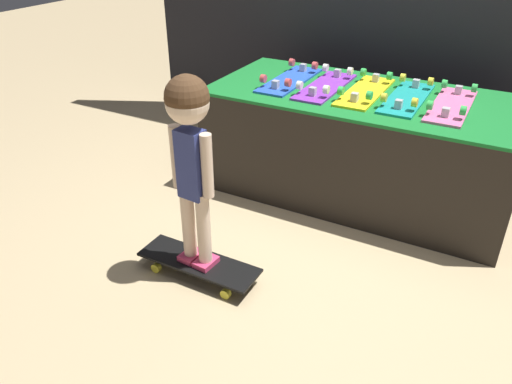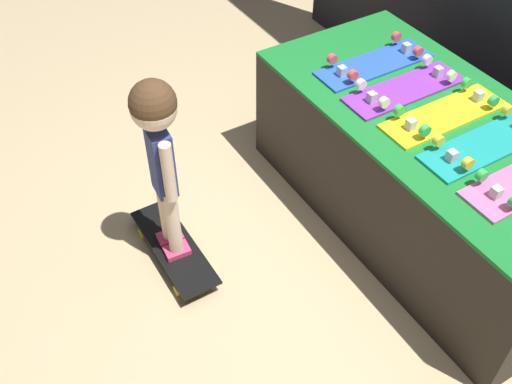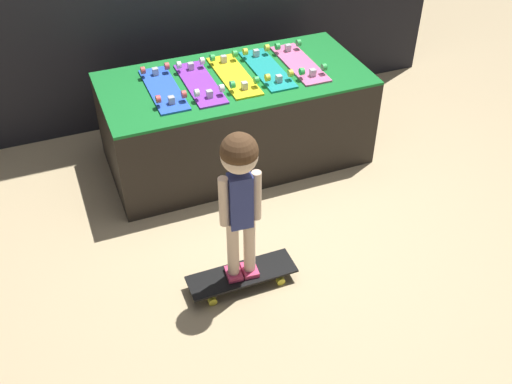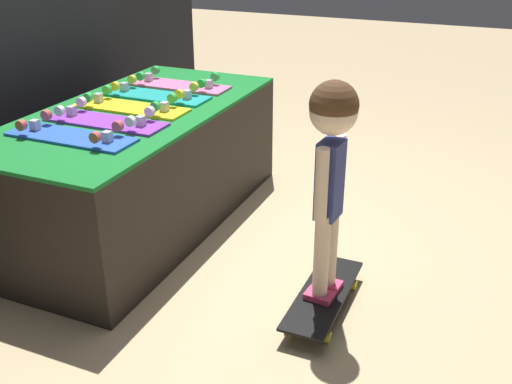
% 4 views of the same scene
% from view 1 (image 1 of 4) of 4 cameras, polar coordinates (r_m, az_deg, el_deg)
% --- Properties ---
extents(ground_plane, '(16.00, 16.00, 0.00)m').
position_cam_1_polar(ground_plane, '(3.05, 7.38, -4.85)').
color(ground_plane, tan).
extents(display_rack, '(1.93, 0.92, 0.70)m').
position_cam_1_polar(display_rack, '(3.40, 11.66, 5.34)').
color(display_rack, black).
rests_on(display_rack, ground_plane).
extents(skateboard_blue_on_rack, '(0.21, 0.66, 0.09)m').
position_cam_1_polar(skateboard_blue_on_rack, '(3.44, 3.89, 12.78)').
color(skateboard_blue_on_rack, blue).
rests_on(skateboard_blue_on_rack, display_rack).
extents(skateboard_purple_on_rack, '(0.21, 0.66, 0.09)m').
position_cam_1_polar(skateboard_purple_on_rack, '(3.33, 7.94, 12.00)').
color(skateboard_purple_on_rack, purple).
rests_on(skateboard_purple_on_rack, display_rack).
extents(skateboard_yellow_on_rack, '(0.21, 0.66, 0.09)m').
position_cam_1_polar(skateboard_yellow_on_rack, '(3.28, 12.39, 11.27)').
color(skateboard_yellow_on_rack, yellow).
rests_on(skateboard_yellow_on_rack, display_rack).
extents(skateboard_teal_on_rack, '(0.21, 0.66, 0.09)m').
position_cam_1_polar(skateboard_teal_on_rack, '(3.22, 16.89, 10.37)').
color(skateboard_teal_on_rack, teal).
rests_on(skateboard_teal_on_rack, display_rack).
extents(skateboard_pink_on_rack, '(0.21, 0.66, 0.09)m').
position_cam_1_polar(skateboard_pink_on_rack, '(3.18, 21.45, 9.33)').
color(skateboard_pink_on_rack, pink).
rests_on(skateboard_pink_on_rack, display_rack).
extents(skateboard_on_floor, '(0.67, 0.21, 0.09)m').
position_cam_1_polar(skateboard_on_floor, '(2.70, -6.56, -8.13)').
color(skateboard_on_floor, black).
rests_on(skateboard_on_floor, ground_plane).
extents(child, '(0.24, 0.20, 1.01)m').
position_cam_1_polar(child, '(2.32, -7.57, 6.03)').
color(child, '#E03D6B').
rests_on(child, skateboard_on_floor).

